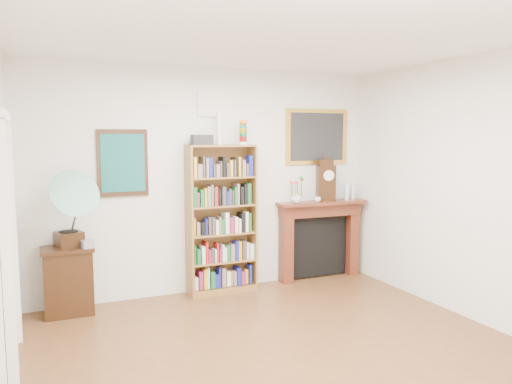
% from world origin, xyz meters
% --- Properties ---
extents(room, '(4.51, 5.01, 2.81)m').
position_xyz_m(room, '(0.00, 0.00, 1.40)').
color(room, '#56381A').
rests_on(room, ground).
extents(door_casing, '(0.08, 1.02, 2.17)m').
position_xyz_m(door_casing, '(-2.21, 1.20, 1.26)').
color(door_casing, white).
rests_on(door_casing, left_wall).
extents(teal_poster, '(0.58, 0.04, 0.78)m').
position_xyz_m(teal_poster, '(-1.05, 2.48, 1.65)').
color(teal_poster, black).
rests_on(teal_poster, back_wall).
extents(small_picture, '(0.26, 0.04, 0.30)m').
position_xyz_m(small_picture, '(0.00, 2.48, 2.35)').
color(small_picture, white).
rests_on(small_picture, back_wall).
extents(gilt_painting, '(0.95, 0.04, 0.75)m').
position_xyz_m(gilt_painting, '(1.55, 2.48, 1.95)').
color(gilt_painting, gold).
rests_on(gilt_painting, back_wall).
extents(bookshelf, '(0.85, 0.30, 2.14)m').
position_xyz_m(bookshelf, '(0.11, 2.33, 1.04)').
color(bookshelf, brown).
rests_on(bookshelf, floor).
extents(side_cabinet, '(0.55, 0.40, 0.75)m').
position_xyz_m(side_cabinet, '(-1.71, 2.28, 0.38)').
color(side_cabinet, black).
rests_on(side_cabinet, floor).
extents(fireplace, '(1.29, 0.35, 1.08)m').
position_xyz_m(fireplace, '(1.56, 2.40, 0.63)').
color(fireplace, '#471B10').
rests_on(fireplace, floor).
extents(gramophone, '(0.69, 0.77, 0.86)m').
position_xyz_m(gramophone, '(-1.68, 2.19, 1.24)').
color(gramophone, black).
rests_on(gramophone, side_cabinet).
extents(cd_stack, '(0.14, 0.14, 0.08)m').
position_xyz_m(cd_stack, '(-1.50, 2.17, 0.79)').
color(cd_stack, '#A8A7B3').
rests_on(cd_stack, side_cabinet).
extents(mantel_clock, '(0.27, 0.20, 0.57)m').
position_xyz_m(mantel_clock, '(1.63, 2.36, 1.35)').
color(mantel_clock, black).
rests_on(mantel_clock, fireplace).
extents(flower_vase, '(0.13, 0.13, 0.14)m').
position_xyz_m(flower_vase, '(1.17, 2.34, 1.15)').
color(flower_vase, silver).
rests_on(flower_vase, fireplace).
extents(teacup, '(0.10, 0.10, 0.07)m').
position_xyz_m(teacup, '(1.47, 2.31, 1.11)').
color(teacup, silver).
rests_on(teacup, fireplace).
extents(bottle_left, '(0.07, 0.07, 0.24)m').
position_xyz_m(bottle_left, '(1.97, 2.36, 1.20)').
color(bottle_left, silver).
rests_on(bottle_left, fireplace).
extents(bottle_right, '(0.06, 0.06, 0.20)m').
position_xyz_m(bottle_right, '(2.10, 2.39, 1.18)').
color(bottle_right, silver).
rests_on(bottle_right, fireplace).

